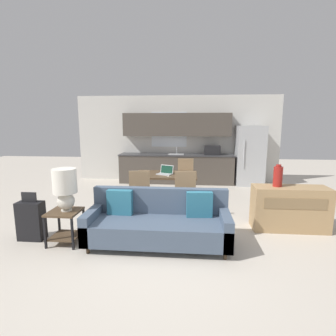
{
  "coord_description": "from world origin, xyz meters",
  "views": [
    {
      "loc": [
        0.45,
        -3.75,
        1.87
      ],
      "look_at": [
        -0.01,
        1.5,
        0.95
      ],
      "focal_mm": 28.0,
      "sensor_mm": 36.0,
      "label": 1
    }
  ],
  "objects_px": {
    "dining_table": "(166,177)",
    "laptop": "(166,172)",
    "suitcase": "(31,220)",
    "refrigerator": "(250,156)",
    "side_table": "(65,221)",
    "dining_chair_far_right": "(186,176)",
    "couch": "(158,223)",
    "vase": "(278,176)",
    "dining_chair_near_left": "(140,191)",
    "credenza": "(290,208)",
    "table_lamp": "(65,187)",
    "dining_chair_near_right": "(185,192)"
  },
  "relations": [
    {
      "from": "refrigerator",
      "to": "dining_chair_far_right",
      "type": "xyz_separation_m",
      "value": [
        -1.88,
        -1.43,
        -0.36
      ]
    },
    {
      "from": "suitcase",
      "to": "vase",
      "type": "bearing_deg",
      "value": 11.29
    },
    {
      "from": "side_table",
      "to": "suitcase",
      "type": "xyz_separation_m",
      "value": [
        -0.6,
        0.07,
        -0.03
      ]
    },
    {
      "from": "dining_chair_near_right",
      "to": "suitcase",
      "type": "distance_m",
      "value": 2.73
    },
    {
      "from": "side_table",
      "to": "table_lamp",
      "type": "relative_size",
      "value": 0.79
    },
    {
      "from": "refrigerator",
      "to": "suitcase",
      "type": "distance_m",
      "value": 6.03
    },
    {
      "from": "vase",
      "to": "dining_chair_far_right",
      "type": "distance_m",
      "value": 2.58
    },
    {
      "from": "dining_chair_far_right",
      "to": "dining_table",
      "type": "bearing_deg",
      "value": -124.99
    },
    {
      "from": "refrigerator",
      "to": "side_table",
      "type": "distance_m",
      "value": 5.67
    },
    {
      "from": "refrigerator",
      "to": "vase",
      "type": "distance_m",
      "value": 3.39
    },
    {
      "from": "dining_chair_far_right",
      "to": "couch",
      "type": "bearing_deg",
      "value": -103.15
    },
    {
      "from": "table_lamp",
      "to": "dining_chair_far_right",
      "type": "distance_m",
      "value": 3.36
    },
    {
      "from": "refrigerator",
      "to": "dining_chair_near_left",
      "type": "height_order",
      "value": "refrigerator"
    },
    {
      "from": "table_lamp",
      "to": "dining_chair_near_right",
      "type": "bearing_deg",
      "value": 35.06
    },
    {
      "from": "suitcase",
      "to": "dining_chair_near_left",
      "type": "bearing_deg",
      "value": 37.61
    },
    {
      "from": "dining_table",
      "to": "suitcase",
      "type": "bearing_deg",
      "value": -134.93
    },
    {
      "from": "dining_chair_near_left",
      "to": "suitcase",
      "type": "bearing_deg",
      "value": 29.04
    },
    {
      "from": "credenza",
      "to": "table_lamp",
      "type": "bearing_deg",
      "value": -167.09
    },
    {
      "from": "dining_chair_near_left",
      "to": "laptop",
      "type": "relative_size",
      "value": 2.42
    },
    {
      "from": "couch",
      "to": "refrigerator",
      "type": "bearing_deg",
      "value": 61.62
    },
    {
      "from": "side_table",
      "to": "table_lamp",
      "type": "height_order",
      "value": "table_lamp"
    },
    {
      "from": "side_table",
      "to": "dining_chair_near_right",
      "type": "distance_m",
      "value": 2.25
    },
    {
      "from": "dining_table",
      "to": "laptop",
      "type": "distance_m",
      "value": 0.11
    },
    {
      "from": "side_table",
      "to": "dining_chair_near_left",
      "type": "xyz_separation_m",
      "value": [
        0.94,
        1.26,
        0.18
      ]
    },
    {
      "from": "dining_chair_near_left",
      "to": "laptop",
      "type": "xyz_separation_m",
      "value": [
        0.44,
        0.77,
        0.24
      ]
    },
    {
      "from": "dining_chair_near_right",
      "to": "dining_chair_far_right",
      "type": "distance_m",
      "value": 1.55
    },
    {
      "from": "side_table",
      "to": "dining_chair_far_right",
      "type": "relative_size",
      "value": 0.55
    },
    {
      "from": "dining_chair_near_right",
      "to": "table_lamp",
      "type": "bearing_deg",
      "value": 30.65
    },
    {
      "from": "table_lamp",
      "to": "refrigerator",
      "type": "bearing_deg",
      "value": 49.17
    },
    {
      "from": "side_table",
      "to": "credenza",
      "type": "relative_size",
      "value": 0.41
    },
    {
      "from": "table_lamp",
      "to": "couch",
      "type": "bearing_deg",
      "value": 3.73
    },
    {
      "from": "dining_table",
      "to": "side_table",
      "type": "bearing_deg",
      "value": -123.78
    },
    {
      "from": "credenza",
      "to": "suitcase",
      "type": "relative_size",
      "value": 1.62
    },
    {
      "from": "couch",
      "to": "laptop",
      "type": "relative_size",
      "value": 5.49
    },
    {
      "from": "refrigerator",
      "to": "vase",
      "type": "xyz_separation_m",
      "value": [
        -0.25,
        -3.38,
        0.06
      ]
    },
    {
      "from": "suitcase",
      "to": "refrigerator",
      "type": "bearing_deg",
      "value": 44.29
    },
    {
      "from": "table_lamp",
      "to": "vase",
      "type": "distance_m",
      "value": 3.53
    },
    {
      "from": "credenza",
      "to": "laptop",
      "type": "xyz_separation_m",
      "value": [
        -2.3,
        1.17,
        0.39
      ]
    },
    {
      "from": "dining_chair_near_right",
      "to": "dining_chair_near_left",
      "type": "height_order",
      "value": "same"
    },
    {
      "from": "dining_chair_far_right",
      "to": "suitcase",
      "type": "height_order",
      "value": "dining_chair_far_right"
    },
    {
      "from": "dining_table",
      "to": "dining_chair_far_right",
      "type": "distance_m",
      "value": 0.91
    },
    {
      "from": "suitcase",
      "to": "dining_table",
      "type": "bearing_deg",
      "value": 45.07
    },
    {
      "from": "side_table",
      "to": "dining_chair_far_right",
      "type": "height_order",
      "value": "dining_chair_far_right"
    },
    {
      "from": "credenza",
      "to": "dining_chair_far_right",
      "type": "xyz_separation_m",
      "value": [
        -1.86,
        1.98,
        0.14
      ]
    },
    {
      "from": "vase",
      "to": "laptop",
      "type": "xyz_separation_m",
      "value": [
        -2.07,
        1.15,
        -0.18
      ]
    },
    {
      "from": "dining_table",
      "to": "couch",
      "type": "relative_size",
      "value": 0.65
    },
    {
      "from": "credenza",
      "to": "suitcase",
      "type": "distance_m",
      "value": 4.36
    },
    {
      "from": "side_table",
      "to": "table_lamp",
      "type": "bearing_deg",
      "value": 37.65
    },
    {
      "from": "table_lamp",
      "to": "suitcase",
      "type": "relative_size",
      "value": 0.84
    },
    {
      "from": "dining_chair_near_left",
      "to": "table_lamp",
      "type": "bearing_deg",
      "value": 45.12
    }
  ]
}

